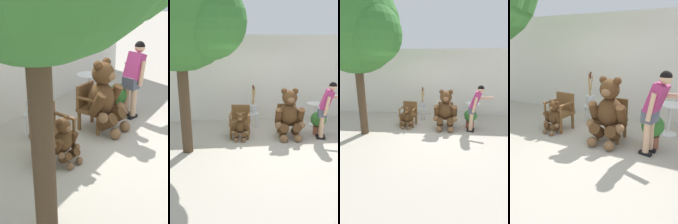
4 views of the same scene
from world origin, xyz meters
The scene contains 11 objects.
ground_plane centered at (0.00, 0.00, 0.00)m, with size 60.00×60.00×0.00m, color #B2A899.
back_wall centered at (0.00, 2.40, 1.40)m, with size 10.00×0.16×2.80m, color silver.
wooden_chair_left centered at (-0.66, 0.73, 0.46)m, with size 0.63×0.60×0.86m.
wooden_chair_right centered at (0.67, 0.73, 0.46)m, with size 0.58×0.55×0.86m.
teddy_bear_large centered at (0.67, 0.48, 0.67)m, with size 0.82×0.79×1.37m.
teddy_bear_small centered at (-0.68, 0.45, 0.37)m, with size 0.47×0.46×0.77m.
person_visitor centered at (1.61, 0.31, 0.92)m, with size 0.81×0.48×1.56m.
white_stool centered at (-0.22, 1.44, 0.36)m, with size 0.34×0.34×0.46m.
brush_bucket centered at (-0.22, 1.44, 0.65)m, with size 0.22×0.22×0.86m.
round_side_table centered at (1.75, 1.44, 0.45)m, with size 0.56×0.56×0.72m.
potted_plant centered at (1.55, 0.60, 0.40)m, with size 0.44×0.44×0.68m.
Camera 4 is at (2.22, -3.47, 1.94)m, focal length 35.00 mm.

